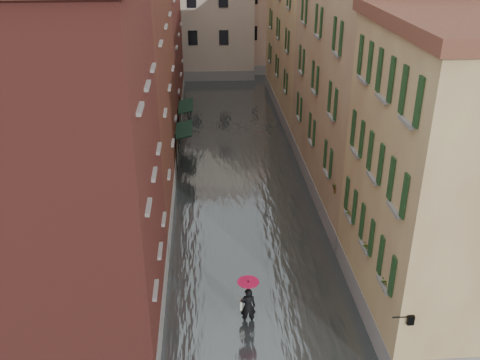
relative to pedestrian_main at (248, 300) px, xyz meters
name	(u,v)px	position (x,y,z in m)	size (l,w,h in m)	color
ground	(257,287)	(0.62, 2.39, -1.21)	(120.00, 120.00, 0.00)	#58585A
floodwater	(238,165)	(0.62, 15.39, -1.11)	(10.00, 60.00, 0.20)	#484F50
building_left_near	(66,179)	(-6.38, 0.39, 5.29)	(6.00, 8.00, 13.00)	maroon
building_left_mid	(112,95)	(-6.38, 11.39, 5.04)	(6.00, 14.00, 12.50)	#59311C
building_left_far	(139,30)	(-6.38, 26.39, 5.79)	(6.00, 16.00, 14.00)	maroon
building_right_near	(452,186)	(7.62, 0.39, 4.54)	(6.00, 8.00, 11.50)	#9C7550
building_right_mid	(369,85)	(7.62, 11.39, 5.29)	(6.00, 14.00, 13.00)	tan
building_right_far	(315,43)	(7.62, 26.39, 4.54)	(6.00, 16.00, 11.50)	#9C7550
building_end_cream	(193,10)	(-2.38, 40.39, 5.29)	(12.00, 9.00, 13.00)	beige
building_end_pink	(277,11)	(6.62, 42.39, 4.79)	(10.00, 9.00, 12.00)	tan
awning_near	(184,131)	(-2.87, 15.79, 1.26)	(1.09, 3.06, 2.80)	black
awning_far	(185,107)	(-2.87, 20.68, 1.26)	(1.09, 3.16, 2.80)	black
wall_lantern	(410,319)	(4.95, -3.61, 1.80)	(0.71, 0.22, 0.35)	black
window_planters	(360,223)	(4.74, 1.68, 2.30)	(0.59, 8.39, 0.84)	brown
pedestrian_main	(248,300)	(0.00, 0.00, 0.00)	(0.88, 0.88, 2.06)	black
pedestrian_far	(189,109)	(-2.71, 25.45, -0.49)	(0.70, 0.54, 1.44)	black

